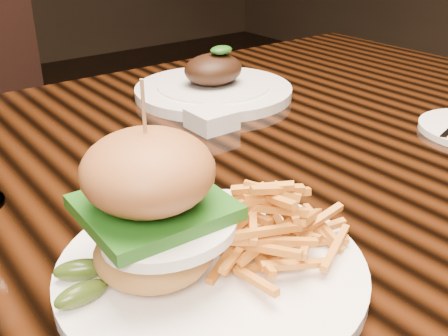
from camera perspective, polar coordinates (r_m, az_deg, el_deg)
dining_table at (r=0.75m, az=-4.46°, el=-4.44°), size 1.60×0.90×0.75m
burger_plate at (r=0.46m, az=-1.83°, el=-6.73°), size 0.28×0.28×0.19m
ramekin at (r=0.81m, az=-1.36°, el=5.33°), size 0.08×0.08×0.03m
far_dish at (r=0.97m, az=-1.15°, el=8.87°), size 0.29×0.29×0.09m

